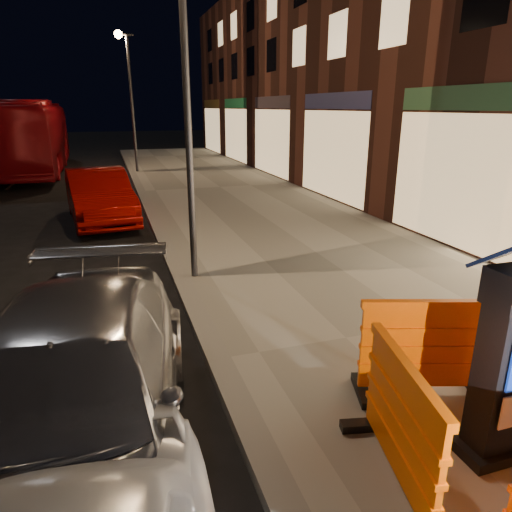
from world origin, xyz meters
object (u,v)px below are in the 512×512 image
object	(u,v)px
barrier_back	(424,349)
barrier_kerbside	(400,423)
bus_doubledecker	(34,172)
parking_kiosk	(503,357)
car_red	(102,221)
car_silver	(78,464)

from	to	relation	value
barrier_back	barrier_kerbside	bearing A→B (deg)	-117.63
barrier_back	bus_doubledecker	size ratio (longest dim) A/B	0.12
parking_kiosk	barrier_back	bearing A→B (deg)	104.37
barrier_kerbside	bus_doubledecker	size ratio (longest dim) A/B	0.12
parking_kiosk	car_red	world-z (taller)	parking_kiosk
bus_doubledecker	car_red	bearing A→B (deg)	-75.48
barrier_back	car_silver	distance (m)	3.60
barrier_kerbside	car_red	xyz separation A→B (m)	(-2.36, 10.90, -0.70)
car_red	car_silver	bearing A→B (deg)	-98.21
parking_kiosk	bus_doubledecker	distance (m)	23.53
barrier_kerbside	car_silver	xyz separation A→B (m)	(-2.58, 1.16, -0.70)
car_red	bus_doubledecker	distance (m)	12.12
parking_kiosk	barrier_kerbside	bearing A→B (deg)	-165.63
parking_kiosk	barrier_back	xyz separation A→B (m)	(0.00, 0.95, -0.44)
barrier_back	bus_doubledecker	bearing A→B (deg)	124.15
parking_kiosk	car_red	bearing A→B (deg)	121.26
barrier_back	bus_doubledecker	distance (m)	22.60
barrier_kerbside	bus_doubledecker	xyz separation A→B (m)	(-5.57, 22.58, -0.70)
barrier_back	barrier_kerbside	xyz separation A→B (m)	(-0.95, -0.95, 0.00)
car_silver	car_red	xyz separation A→B (m)	(0.22, 9.74, 0.00)
car_silver	bus_doubledecker	bearing A→B (deg)	106.22
car_silver	parking_kiosk	bearing A→B (deg)	-10.00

